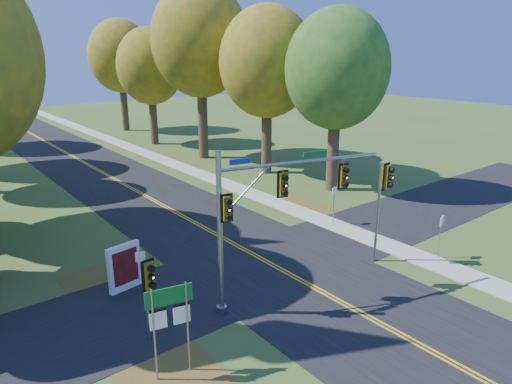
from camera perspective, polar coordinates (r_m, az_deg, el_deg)
ground at (r=20.79m, az=5.31°, el=-10.81°), size 160.00×160.00×0.00m
road_main at (r=20.78m, az=5.31°, el=-10.78°), size 8.00×160.00×0.02m
road_cross at (r=22.11m, az=1.71°, el=-8.92°), size 60.00×6.00×0.02m
centerline_left at (r=20.72m, az=5.11°, el=-10.83°), size 0.10×160.00×0.01m
centerline_right at (r=20.84m, az=5.52°, el=-10.66°), size 0.10×160.00×0.01m
sidewalk_east at (r=25.07m, az=15.74°, el=-6.28°), size 1.60×160.00×0.06m
leaf_patch_w_near at (r=20.73m, az=-16.28°, el=-11.55°), size 4.00×6.00×0.00m
leaf_patch_e at (r=29.10m, az=6.96°, el=-2.51°), size 3.50×8.00×0.00m
tree_e_a at (r=32.83m, az=10.07°, el=14.79°), size 7.20×7.20×12.73m
tree_e_b at (r=37.34m, az=1.40°, el=15.84°), size 7.60×7.60×13.33m
tree_e_c at (r=43.32m, az=-6.98°, el=18.23°), size 8.80×8.80×15.79m
tree_e_d at (r=51.11m, az=-13.07°, el=15.02°), size 7.00×7.00×12.32m
tree_e_e at (r=61.37m, az=-16.57°, el=15.93°), size 7.80×7.80×13.74m
traffic_mast at (r=17.20m, az=0.93°, el=-1.81°), size 6.90×1.90×6.42m
east_signal_pole at (r=21.74m, az=15.73°, el=0.50°), size 0.57×0.66×4.92m
ped_signal_pole at (r=15.97m, az=-13.28°, el=-10.82°), size 0.50×0.58×3.15m
route_sign_cluster at (r=14.41m, az=-10.70°, el=-14.61°), size 1.43×0.35×3.12m
info_kiosk at (r=20.21m, az=-16.12°, el=-9.04°), size 1.50×0.45×2.06m
reg_sign_e_north at (r=26.81m, az=9.75°, el=-0.77°), size 0.45×0.08×2.33m
reg_sign_e_south at (r=23.85m, az=22.09°, el=-4.25°), size 0.42×0.13×2.25m
reg_sign_w at (r=19.32m, az=-14.20°, el=-8.83°), size 0.38×0.16×2.09m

